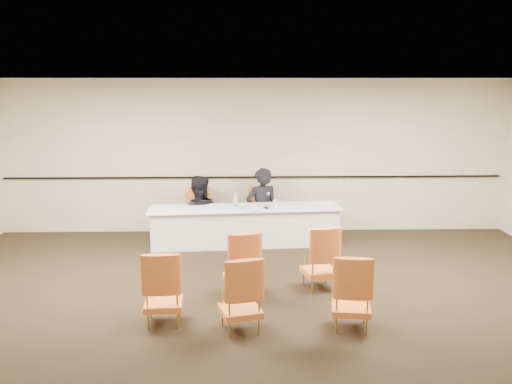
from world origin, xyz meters
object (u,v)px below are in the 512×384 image
(panelist_second, at_px, (198,220))
(coffee_cup, at_px, (276,204))
(panel_table, at_px, (245,226))
(panelist_main_chair, at_px, (262,212))
(water_bottle, at_px, (236,202))
(aud_chair_front_mid, at_px, (242,263))
(drinking_glass, at_px, (256,206))
(panelist_main, at_px, (262,213))
(aud_chair_back_mid, at_px, (240,293))
(microphone, at_px, (266,201))
(aud_chair_front_right, at_px, (320,257))
(aud_chair_back_left, at_px, (163,287))
(panelist_second_chair, at_px, (198,214))
(aud_chair_back_right, at_px, (352,291))

(panelist_second, xyz_separation_m, coffee_cup, (1.45, -0.50, 0.43))
(panel_table, xyz_separation_m, panelist_main_chair, (0.33, 0.56, 0.12))
(panelist_main_chair, height_order, coffee_cup, panelist_main_chair)
(water_bottle, distance_m, aud_chair_front_mid, 2.46)
(drinking_glass, bearing_deg, panelist_main, 78.43)
(panelist_main, xyz_separation_m, aud_chair_back_mid, (-0.42, -4.23, 0.02))
(panel_table, distance_m, panelist_main, 0.66)
(panel_table, distance_m, microphone, 0.63)
(panelist_main, relative_size, aud_chair_front_right, 1.86)
(aud_chair_back_left, bearing_deg, coffee_cup, 61.60)
(aud_chair_front_mid, bearing_deg, aud_chair_back_left, -150.04)
(aud_chair_front_right, height_order, aud_chair_back_mid, same)
(panelist_second_chair, xyz_separation_m, aud_chair_front_right, (1.95, -2.74, 0.00))
(panelist_main_chair, xyz_separation_m, panelist_second, (-1.22, -0.09, -0.13))
(panel_table, relative_size, aud_chair_back_mid, 3.68)
(aud_chair_front_right, bearing_deg, microphone, 93.59)
(panelist_second_chair, bearing_deg, panelist_main, 0.00)
(panelist_second, xyz_separation_m, water_bottle, (0.72, -0.57, 0.48))
(panelist_main, relative_size, aud_chair_front_mid, 1.86)
(panel_table, height_order, aud_chair_back_right, aud_chair_back_right)
(drinking_glass, bearing_deg, aud_chair_back_right, -73.23)
(drinking_glass, bearing_deg, aud_chair_front_right, -68.24)
(microphone, bearing_deg, panelist_second_chair, 173.45)
(aud_chair_back_mid, height_order, aud_chair_back_right, same)
(panelist_main, relative_size, aud_chair_back_left, 1.86)
(panelist_second_chair, bearing_deg, aud_chair_back_right, -66.76)
(panelist_second_chair, bearing_deg, aud_chair_back_mid, -83.52)
(water_bottle, bearing_deg, aud_chair_back_right, -67.98)
(panelist_main, bearing_deg, aud_chair_back_mid, 66.01)
(panel_table, distance_m, coffee_cup, 0.70)
(aud_chair_front_mid, distance_m, aud_chair_back_right, 1.73)
(panelist_main, distance_m, microphone, 0.77)
(microphone, xyz_separation_m, coffee_cup, (0.18, 0.08, -0.07))
(panelist_second_chair, relative_size, aud_chair_front_right, 1.00)
(panelist_main_chair, height_order, panelist_second, panelist_second)
(drinking_glass, height_order, aud_chair_front_mid, aud_chair_front_mid)
(panelist_main_chair, relative_size, panelist_second_chair, 1.00)
(panel_table, relative_size, drinking_glass, 35.00)
(aud_chair_back_right, bearing_deg, panelist_second, 125.88)
(panelist_second, bearing_deg, water_bottle, 140.13)
(panelist_main, height_order, coffee_cup, panelist_main)
(aud_chair_front_mid, bearing_deg, panelist_second_chair, 92.77)
(coffee_cup, height_order, aud_chair_back_right, aud_chair_back_right)
(panel_table, xyz_separation_m, coffee_cup, (0.56, -0.04, 0.42))
(microphone, bearing_deg, aud_chair_back_left, -95.38)
(microphone, bearing_deg, drinking_glass, -166.45)
(aud_chair_front_right, xyz_separation_m, aud_chair_back_left, (-2.11, -1.15, 0.00))
(aud_chair_back_mid, bearing_deg, panelist_main, 69.06)
(water_bottle, bearing_deg, panel_table, 31.81)
(panelist_main_chair, bearing_deg, microphone, -89.96)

